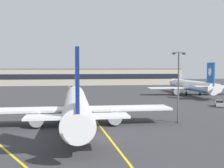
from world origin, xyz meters
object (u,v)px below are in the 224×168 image
apron_lamp_post (178,86)px  safety_cone_by_nose_gear (79,110)px  airliner_background (191,86)px  airliner_foreground (76,105)px  service_car_third (219,104)px

apron_lamp_post → safety_cone_by_nose_gear: 23.66m
airliner_background → safety_cone_by_nose_gear: 51.62m
airliner_background → safety_cone_by_nose_gear: size_ratio=72.75×
airliner_foreground → airliner_background: 62.60m
safety_cone_by_nose_gear → airliner_background: bearing=38.3°
airliner_foreground → safety_cone_by_nose_gear: 15.65m
safety_cone_by_nose_gear → airliner_foreground: bearing=-92.3°
airliner_foreground → apron_lamp_post: apron_lamp_post is taller
apron_lamp_post → safety_cone_by_nose_gear: size_ratio=22.47×
service_car_third → safety_cone_by_nose_gear: (-34.79, -2.78, -0.51)m
airliner_background → service_car_third: (-5.64, -29.17, -2.48)m
airliner_foreground → airliner_background: (41.04, 47.27, -0.12)m
airliner_background → safety_cone_by_nose_gear: (-40.43, -31.95, -2.99)m
airliner_foreground → airliner_background: airliner_foreground is taller
apron_lamp_post → service_car_third: 25.91m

